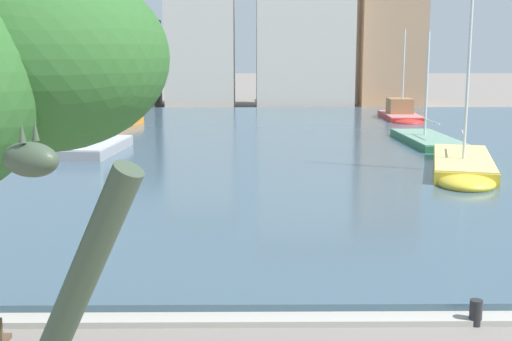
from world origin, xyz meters
name	(u,v)px	position (x,y,z in m)	size (l,w,h in m)	color
harbor_water	(262,146)	(0.00, 32.85, 0.13)	(77.02, 45.71, 0.27)	#3D5666
quay_edge_coping	(284,320)	(0.00, 9.75, 0.06)	(77.02, 0.50, 0.12)	#ADA89E
sailboat_grey	(101,148)	(-7.93, 30.32, 0.41)	(2.49, 6.67, 6.33)	#939399
sailboat_green	(423,140)	(8.79, 33.59, 0.34)	(2.51, 8.14, 6.12)	#236B42
sailboat_orange	(109,121)	(-9.73, 40.76, 0.64)	(4.30, 7.67, 8.93)	orange
sailboat_red	(401,115)	(10.30, 45.65, 0.53)	(2.58, 7.04, 6.59)	red
sailboat_yellow	(463,169)	(7.99, 24.19, 0.43)	(4.34, 8.78, 8.71)	gold
mooring_bollard	(476,313)	(3.63, 9.60, 0.25)	(0.24, 0.24, 0.50)	#232326
townhouse_wide_warehouse	(130,63)	(-11.69, 60.70, 3.98)	(5.15, 5.68, 7.94)	gray
townhouse_end_terrace	(201,42)	(-5.05, 60.03, 5.87)	(6.15, 7.45, 11.72)	beige
townhouse_corner_house	(304,31)	(4.29, 58.89, 6.81)	(8.72, 5.58, 13.59)	beige
townhouse_tall_gabled	(389,35)	(12.46, 61.68, 6.57)	(5.94, 7.06, 13.11)	tan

